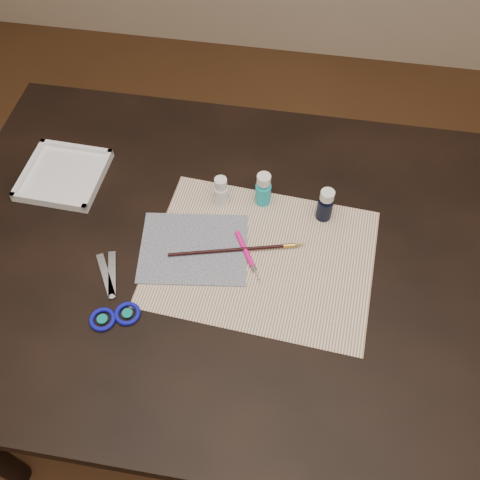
% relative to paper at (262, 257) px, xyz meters
% --- Properties ---
extents(ground, '(3.50, 3.50, 0.02)m').
position_rel_paper_xyz_m(ground, '(-0.05, 0.00, -0.76)').
color(ground, '#422614').
rests_on(ground, ground).
extents(table, '(1.30, 0.90, 0.75)m').
position_rel_paper_xyz_m(table, '(-0.05, 0.00, -0.38)').
color(table, black).
rests_on(table, ground).
extents(paper, '(0.48, 0.38, 0.00)m').
position_rel_paper_xyz_m(paper, '(0.00, 0.00, 0.00)').
color(paper, silver).
rests_on(paper, table).
extents(canvas, '(0.25, 0.21, 0.00)m').
position_rel_paper_xyz_m(canvas, '(-0.14, -0.00, 0.00)').
color(canvas, '#101D39').
rests_on(canvas, paper).
extents(paint_bottle_white, '(0.04, 0.04, 0.08)m').
position_rel_paper_xyz_m(paint_bottle_white, '(-0.11, 0.13, 0.04)').
color(paint_bottle_white, white).
rests_on(paint_bottle_white, table).
extents(paint_bottle_cyan, '(0.05, 0.05, 0.09)m').
position_rel_paper_xyz_m(paint_bottle_cyan, '(-0.02, 0.15, 0.04)').
color(paint_bottle_cyan, '#1BB4C7').
rests_on(paint_bottle_cyan, table).
extents(paint_bottle_navy, '(0.04, 0.04, 0.08)m').
position_rel_paper_xyz_m(paint_bottle_navy, '(0.12, 0.13, 0.04)').
color(paint_bottle_navy, black).
rests_on(paint_bottle_navy, table).
extents(paintbrush, '(0.28, 0.08, 0.01)m').
position_rel_paper_xyz_m(paintbrush, '(-0.05, 0.01, 0.01)').
color(paintbrush, black).
rests_on(paintbrush, canvas).
extents(craft_knife, '(0.08, 0.12, 0.01)m').
position_rel_paper_xyz_m(craft_knife, '(-0.03, -0.01, 0.01)').
color(craft_knife, '#F50F8B').
rests_on(craft_knife, paper).
extents(scissors, '(0.19, 0.22, 0.01)m').
position_rel_paper_xyz_m(scissors, '(-0.29, -0.13, 0.00)').
color(scissors, silver).
rests_on(scissors, table).
extents(palette_tray, '(0.19, 0.19, 0.02)m').
position_rel_paper_xyz_m(palette_tray, '(-0.48, 0.14, 0.01)').
color(palette_tray, white).
rests_on(palette_tray, table).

